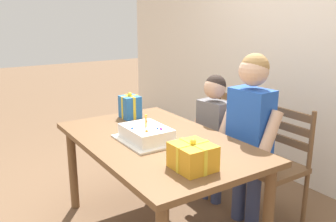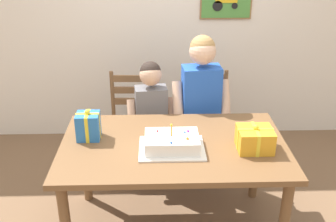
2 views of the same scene
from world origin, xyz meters
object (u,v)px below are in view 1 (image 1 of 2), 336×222
object	(u,v)px
gift_box_red_large	(193,156)
child_older	(250,124)
chair_right	(276,164)
gift_box_beside_cake	(130,107)
child_younger	(213,127)
dining_table	(157,151)
birthday_cake	(146,134)
chair_left	(219,140)

from	to	relation	value
gift_box_red_large	child_older	world-z (taller)	child_older
chair_right	child_older	size ratio (longest dim) A/B	0.69
gift_box_beside_cake	child_younger	distance (m)	0.73
dining_table	chair_right	distance (m)	0.96
dining_table	birthday_cake	distance (m)	0.16
birthday_cake	chair_right	distance (m)	1.07
dining_table	gift_box_red_large	xyz separation A→B (m)	(0.54, -0.09, 0.17)
dining_table	chair_left	size ratio (longest dim) A/B	1.70
gift_box_red_large	chair_right	bearing A→B (deg)	101.84
chair_left	child_younger	xyz separation A→B (m)	(0.18, -0.22, 0.22)
chair_right	gift_box_beside_cake	bearing A→B (deg)	-139.98
dining_table	child_older	xyz separation A→B (m)	(0.26, 0.66, 0.16)
gift_box_red_large	gift_box_beside_cake	xyz separation A→B (m)	(-1.14, 0.19, 0.02)
birthday_cake	child_older	distance (m)	0.78
child_younger	gift_box_red_large	bearing A→B (deg)	-46.84
gift_box_beside_cake	birthday_cake	bearing A→B (deg)	-16.82
birthday_cake	child_younger	size ratio (longest dim) A/B	0.39
chair_left	dining_table	bearing A→B (deg)	-69.12
birthday_cake	gift_box_beside_cake	bearing A→B (deg)	163.18
gift_box_red_large	chair_right	size ratio (longest dim) A/B	0.26
chair_left	child_older	distance (m)	0.72
gift_box_red_large	chair_left	size ratio (longest dim) A/B	0.26
gift_box_beside_cake	chair_left	xyz separation A→B (m)	(0.26, 0.78, -0.38)
gift_box_red_large	dining_table	bearing A→B (deg)	170.65
gift_box_beside_cake	child_younger	bearing A→B (deg)	52.12
chair_right	gift_box_red_large	bearing A→B (deg)	-78.16
birthday_cake	child_older	size ratio (longest dim) A/B	0.33
child_older	child_younger	distance (m)	0.44
gift_box_red_large	chair_left	world-z (taller)	gift_box_red_large
birthday_cake	chair_left	distance (m)	1.06
birthday_cake	gift_box_red_large	world-z (taller)	birthday_cake
gift_box_red_large	chair_right	distance (m)	1.05
gift_box_beside_cake	child_older	distance (m)	1.02
gift_box_beside_cake	chair_right	bearing A→B (deg)	40.02
chair_right	child_older	bearing A→B (deg)	-109.58
chair_right	child_younger	bearing A→B (deg)	-155.78
dining_table	gift_box_red_large	distance (m)	0.57
chair_right	child_older	distance (m)	0.42
gift_box_red_large	child_older	size ratio (longest dim) A/B	0.18
gift_box_red_large	chair_left	distance (m)	1.36
dining_table	gift_box_red_large	size ratio (longest dim) A/B	6.60
birthday_cake	gift_box_red_large	xyz separation A→B (m)	(0.56, -0.01, 0.03)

